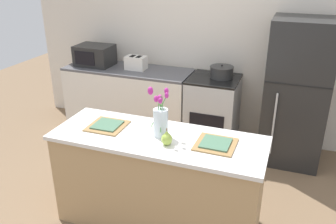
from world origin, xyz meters
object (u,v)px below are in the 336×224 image
flower_vase (160,119)px  pear_figurine (167,138)px  plate_setting_left (107,125)px  cooking_pot (222,72)px  refrigerator (296,93)px  stove_range (212,113)px  plate_setting_right (216,144)px  microwave (95,55)px  toaster (136,63)px

flower_vase → pear_figurine: size_ratio=2.96×
flower_vase → plate_setting_left: bearing=179.6°
pear_figurine → cooking_pot: 1.76m
plate_setting_left → pear_figurine: bearing=-12.2°
refrigerator → stove_range: bearing=-180.0°
refrigerator → plate_setting_right: refrigerator is taller
plate_setting_left → microwave: (-1.06, 1.57, 0.16)m
stove_range → plate_setting_left: 1.74m
flower_vase → toaster: (-0.96, 1.59, -0.04)m
stove_range → pear_figurine: (0.02, -1.71, 0.48)m
flower_vase → plate_setting_left: 0.53m
refrigerator → toaster: (-1.99, 0.01, 0.16)m
stove_range → flower_vase: (-0.08, -1.58, 0.58)m
pear_figurine → plate_setting_left: 0.62m
stove_range → microwave: 1.75m
cooking_pot → microwave: 1.72m
plate_setting_right → cooking_pot: (-0.31, 1.63, 0.09)m
cooking_pot → pear_figurine: bearing=-91.8°
microwave → toaster: bearing=1.2°
refrigerator → pear_figurine: (-0.93, -1.71, 0.10)m
plate_setting_left → cooking_pot: size_ratio=1.12×
cooking_pot → refrigerator: bearing=-3.3°
pear_figurine → cooking_pot: size_ratio=0.50×
pear_figurine → plate_setting_right: size_ratio=0.45×
flower_vase → toaster: flower_vase is taller
flower_vase → plate_setting_right: bearing=0.5°
stove_range → pear_figurine: size_ratio=6.31×
pear_figurine → plate_setting_left: pear_figurine is taller
stove_range → toaster: (-1.04, 0.01, 0.54)m
stove_range → plate_setting_left: bearing=-110.4°
plate_setting_left → cooking_pot: 1.76m
stove_range → refrigerator: bearing=0.0°
flower_vase → microwave: (-1.56, 1.58, 0.01)m
toaster → microwave: (-0.60, -0.01, 0.05)m
plate_setting_left → plate_setting_right: (0.97, 0.00, 0.00)m
plate_setting_left → cooking_pot: (0.66, 1.63, 0.09)m
toaster → microwave: microwave is taller
pear_figurine → plate_setting_right: 0.39m
flower_vase → microwave: bearing=134.7°
refrigerator → toaster: refrigerator is taller
pear_figurine → plate_setting_right: bearing=19.8°
flower_vase → microwave: 2.22m
stove_range → flower_vase: bearing=-93.0°
stove_range → plate_setting_left: (-0.59, -1.58, 0.44)m
stove_range → pear_figurine: pear_figurine is taller
plate_setting_right → microwave: bearing=142.2°
toaster → cooking_pot: (1.12, 0.04, -0.02)m
plate_setting_left → toaster: 1.65m
microwave → plate_setting_right: bearing=-37.8°
pear_figurine → plate_setting_left: (-0.61, 0.13, -0.05)m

